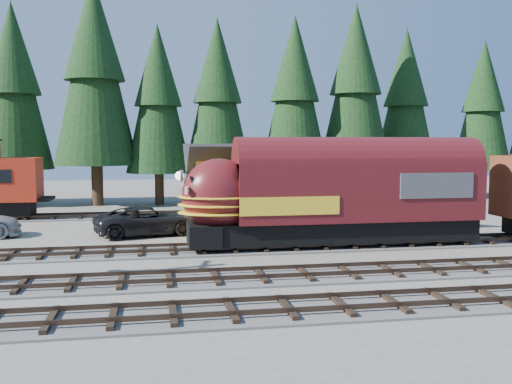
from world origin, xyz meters
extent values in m
plane|color=#6B665B|center=(0.00, 0.00, 0.00)|extent=(120.00, 120.00, 0.00)
cube|color=#4C4947|center=(10.00, 4.00, 0.04)|extent=(68.00, 3.20, 0.08)
cube|color=#38281E|center=(10.00, 3.28, 0.25)|extent=(68.00, 0.08, 0.16)
cube|color=#38281E|center=(10.00, 4.72, 0.25)|extent=(68.00, 0.08, 0.16)
cube|color=#4C4947|center=(-10.00, 18.00, 0.04)|extent=(32.00, 3.20, 0.08)
cube|color=#38281E|center=(-10.00, 17.28, 0.25)|extent=(32.00, 0.08, 0.16)
cube|color=#38281E|center=(-10.00, 18.72, 0.25)|extent=(32.00, 0.08, 0.16)
cube|color=orange|center=(0.00, 10.50, 1.70)|extent=(12.00, 6.00, 3.40)
cube|color=gold|center=(0.00, 10.50, 4.12)|extent=(11.88, 3.30, 1.44)
cube|color=white|center=(-6.04, 9.50, 2.20)|extent=(0.06, 2.40, 0.60)
cone|color=black|center=(-19.80, 27.43, 10.15)|extent=(6.19, 6.19, 14.11)
cone|color=black|center=(-13.05, 26.13, 11.39)|extent=(6.95, 6.95, 15.83)
cone|color=black|center=(-7.84, 25.81, 9.13)|extent=(5.57, 5.57, 12.69)
cone|color=black|center=(-2.80, 25.44, 9.46)|extent=(5.77, 5.77, 13.15)
cone|color=black|center=(3.83, 24.65, 9.63)|extent=(5.87, 5.87, 13.38)
cone|color=black|center=(9.42, 24.89, 10.40)|extent=(6.34, 6.34, 14.45)
cone|color=black|center=(15.16, 26.96, 9.47)|extent=(5.78, 5.78, 13.17)
cone|color=black|center=(23.12, 26.90, 9.00)|extent=(5.49, 5.49, 12.50)
cube|color=black|center=(1.22, 4.00, 0.87)|extent=(13.96, 2.50, 1.08)
cube|color=#581417|center=(2.01, 4.00, 2.88)|extent=(12.74, 2.94, 2.94)
ellipsoid|color=#581417|center=(-5.14, 4.00, 2.78)|extent=(3.72, 2.88, 3.62)
cube|color=#38383A|center=(5.63, 4.00, 3.22)|extent=(3.92, 3.00, 1.27)
sphere|color=white|center=(-7.08, 4.00, 3.76)|extent=(0.43, 0.43, 0.43)
imported|color=black|center=(-8.71, 9.47, 0.84)|extent=(6.55, 4.18, 1.68)
camera|label=1|loc=(-8.32, -23.82, 5.38)|focal=40.00mm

